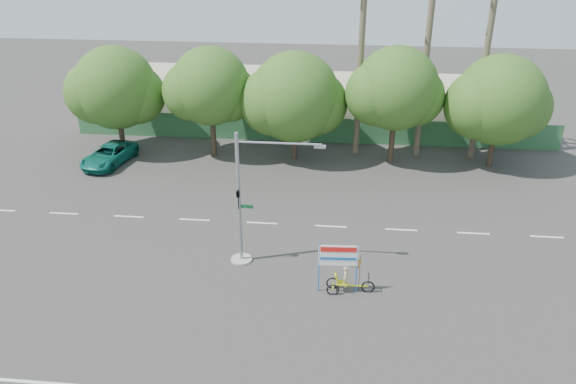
{
  "coord_description": "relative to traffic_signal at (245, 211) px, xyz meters",
  "views": [
    {
      "loc": [
        2.32,
        -20.2,
        15.92
      ],
      "look_at": [
        -0.19,
        5.11,
        3.5
      ],
      "focal_mm": 35.0,
      "sensor_mm": 36.0,
      "label": 1
    }
  ],
  "objects": [
    {
      "name": "palm_tall",
      "position": [
        10.2,
        15.52,
        7.55
      ],
      "size": [
        3.73,
        3.79,
        17.45
      ],
      "color": "#70604C",
      "rests_on": "ground"
    },
    {
      "name": "ground",
      "position": [
        2.2,
        -3.98,
        -2.92
      ],
      "size": [
        120.0,
        120.0,
        0.0
      ],
      "primitive_type": "plane",
      "color": "#33302D",
      "rests_on": "ground"
    },
    {
      "name": "palm_short",
      "position": [
        5.7,
        15.52,
        5.94
      ],
      "size": [
        3.73,
        3.79,
        14.45
      ],
      "color": "#70604C",
      "rests_on": "ground"
    },
    {
      "name": "traffic_signal",
      "position": [
        0.0,
        0.0,
        0.0
      ],
      "size": [
        4.72,
        1.1,
        7.0
      ],
      "color": "gray",
      "rests_on": "ground"
    },
    {
      "name": "palm_mid",
      "position": [
        14.2,
        15.52,
        6.48
      ],
      "size": [
        3.73,
        3.79,
        15.45
      ],
      "color": "#70604C",
      "rests_on": "ground"
    },
    {
      "name": "building_right",
      "position": [
        10.2,
        22.02,
        -1.12
      ],
      "size": [
        14.0,
        8.0,
        3.6
      ],
      "primitive_type": "cube",
      "color": "#BCB495",
      "rests_on": "ground"
    },
    {
      "name": "trike_billboard",
      "position": [
        4.92,
        -2.19,
        -1.85
      ],
      "size": [
        2.71,
        0.65,
        2.66
      ],
      "rotation": [
        0.0,
        0.0,
        0.05
      ],
      "color": "black",
      "rests_on": "ground"
    },
    {
      "name": "fence",
      "position": [
        2.2,
        17.52,
        -1.92
      ],
      "size": [
        38.0,
        0.08,
        2.0
      ],
      "primitive_type": "cube",
      "color": "#336B3D",
      "rests_on": "ground"
    },
    {
      "name": "tree_far_left",
      "position": [
        -11.85,
        14.02,
        1.84
      ],
      "size": [
        7.14,
        6.0,
        7.96
      ],
      "color": "#473828",
      "rests_on": "ground"
    },
    {
      "name": "tree_far_right",
      "position": [
        15.15,
        14.02,
        1.73
      ],
      "size": [
        7.38,
        6.2,
        7.94
      ],
      "color": "#473828",
      "rests_on": "ground"
    },
    {
      "name": "tree_center",
      "position": [
        1.14,
        14.02,
        1.55
      ],
      "size": [
        7.62,
        6.4,
        7.85
      ],
      "color": "#473828",
      "rests_on": "ground"
    },
    {
      "name": "pickup_truck",
      "position": [
        -11.93,
        11.63,
        -2.23
      ],
      "size": [
        3.22,
        5.33,
        1.38
      ],
      "primitive_type": "imported",
      "rotation": [
        0.0,
        0.0,
        -0.2
      ],
      "color": "#0E6455",
      "rests_on": "ground"
    },
    {
      "name": "tree_right",
      "position": [
        8.15,
        14.02,
        2.32
      ],
      "size": [
        6.9,
        5.8,
        8.36
      ],
      "color": "#473828",
      "rests_on": "ground"
    },
    {
      "name": "building_left",
      "position": [
        -7.8,
        22.02,
        -0.92
      ],
      "size": [
        12.0,
        8.0,
        4.0
      ],
      "primitive_type": "cube",
      "color": "#BCB495",
      "rests_on": "ground"
    },
    {
      "name": "tree_left",
      "position": [
        -4.85,
        14.02,
        2.14
      ],
      "size": [
        6.66,
        5.6,
        8.07
      ],
      "color": "#473828",
      "rests_on": "ground"
    }
  ]
}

